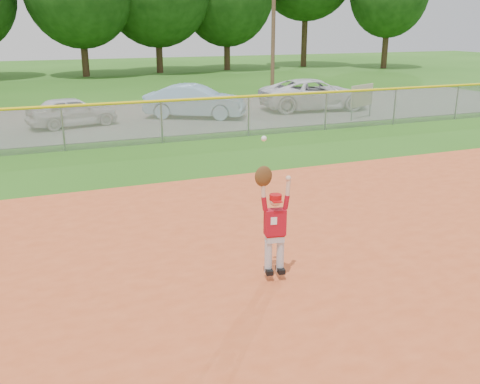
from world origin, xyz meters
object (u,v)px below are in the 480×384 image
at_px(car_blue, 195,101).
at_px(ballplayer, 273,221).
at_px(sponsor_sign, 362,96).
at_px(car_white_a, 72,111).
at_px(car_white_b, 315,94).

relative_size(car_blue, ballplayer, 1.94).
height_order(sponsor_sign, ballplayer, ballplayer).
height_order(car_white_a, car_blue, car_blue).
distance_m(car_white_a, car_white_b, 11.47).
height_order(car_blue, car_white_b, car_white_b).
bearing_deg(ballplayer, car_blue, 77.04).
height_order(car_white_a, sponsor_sign, sponsor_sign).
xyz_separation_m(car_white_a, ballplayer, (1.69, -15.59, 0.42)).
height_order(car_blue, sponsor_sign, sponsor_sign).
relative_size(sponsor_sign, ballplayer, 0.69).
distance_m(sponsor_sign, ballplayer, 16.48).
bearing_deg(car_white_a, car_blue, -100.70).
relative_size(car_white_a, sponsor_sign, 2.27).
height_order(car_white_a, ballplayer, ballplayer).
bearing_deg(car_blue, car_white_b, -59.82).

